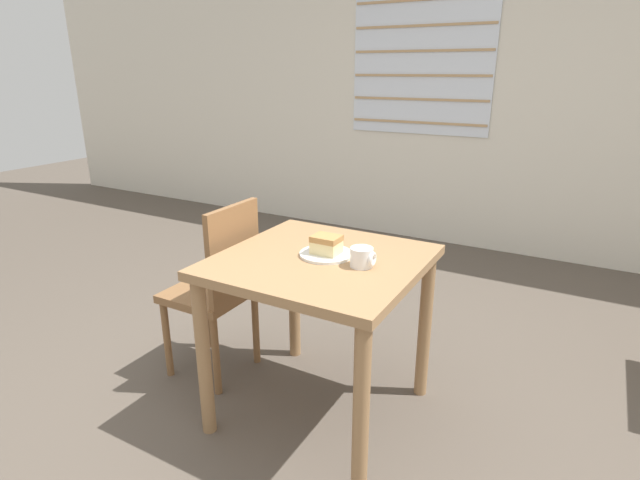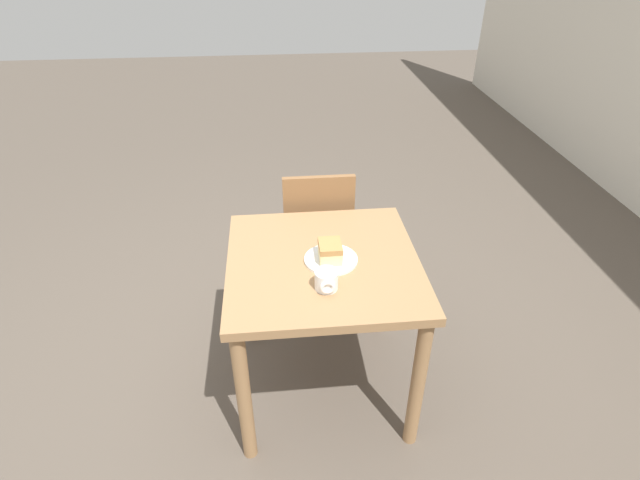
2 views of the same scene
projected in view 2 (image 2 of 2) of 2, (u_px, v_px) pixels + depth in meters
ground_plane at (251, 375)px, 2.56m from camera, size 14.00×14.00×0.00m
dining_table_near at (323, 283)px, 2.18m from camera, size 0.82×0.81×0.76m
chair_near_window at (317, 237)px, 2.75m from camera, size 0.38×0.38×0.91m
plate at (331, 259)px, 2.10m from camera, size 0.23×0.23×0.01m
cake_slice at (330, 251)px, 2.07m from camera, size 0.12×0.09×0.08m
coffee_mug at (326, 281)px, 1.92m from camera, size 0.10×0.09×0.08m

